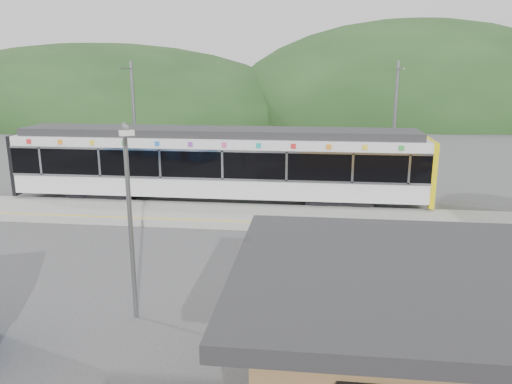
# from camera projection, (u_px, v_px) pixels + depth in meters

# --- Properties ---
(ground) EXTENTS (120.00, 120.00, 0.00)m
(ground) POSITION_uv_depth(u_px,v_px,m) (236.00, 244.00, 19.31)
(ground) COLOR #4C4C4F
(ground) RESTS_ON ground
(hills) EXTENTS (146.00, 149.00, 26.00)m
(hills) POSITION_uv_depth(u_px,v_px,m) (382.00, 212.00, 23.71)
(hills) COLOR #1E3D19
(hills) RESTS_ON ground
(platform) EXTENTS (26.00, 3.20, 0.30)m
(platform) POSITION_uv_depth(u_px,v_px,m) (248.00, 216.00, 22.45)
(platform) COLOR #9E9E99
(platform) RESTS_ON ground
(yellow_line) EXTENTS (26.00, 0.10, 0.01)m
(yellow_line) POSITION_uv_depth(u_px,v_px,m) (244.00, 221.00, 21.16)
(yellow_line) COLOR yellow
(yellow_line) RESTS_ON platform
(train) EXTENTS (20.44, 3.01, 3.74)m
(train) POSITION_uv_depth(u_px,v_px,m) (218.00, 162.00, 24.79)
(train) COLOR black
(train) RESTS_ON ground
(catenary_mast_west) EXTENTS (0.18, 1.80, 7.00)m
(catenary_mast_west) POSITION_uv_depth(u_px,v_px,m) (134.00, 124.00, 27.46)
(catenary_mast_west) COLOR slate
(catenary_mast_west) RESTS_ON ground
(catenary_mast_east) EXTENTS (0.18, 1.80, 7.00)m
(catenary_mast_east) POSITION_uv_depth(u_px,v_px,m) (394.00, 127.00, 25.88)
(catenary_mast_east) COLOR slate
(catenary_mast_east) RESTS_ON ground
(station_shelter) EXTENTS (9.20, 6.20, 3.00)m
(station_shelter) POSITION_uv_depth(u_px,v_px,m) (472.00, 341.00, 9.58)
(station_shelter) COLOR olive
(station_shelter) RESTS_ON ground
(lamp_post) EXTENTS (0.48, 1.01, 5.32)m
(lamp_post) POSITION_uv_depth(u_px,v_px,m) (128.00, 206.00, 12.84)
(lamp_post) COLOR slate
(lamp_post) RESTS_ON ground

